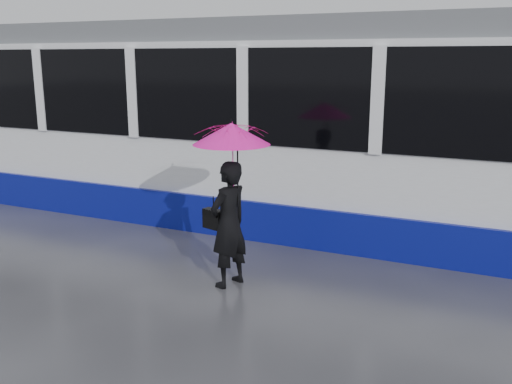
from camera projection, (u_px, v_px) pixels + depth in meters
The scene contains 6 objects.
ground at pixel (292, 280), 7.25m from camera, with size 90.00×90.00×0.00m, color #2E2E34.
rails at pixel (347, 228), 9.45m from camera, with size 34.00×1.51×0.02m.
tram at pixel (303, 127), 9.41m from camera, with size 26.00×2.56×3.35m.
woman at pixel (229, 224), 6.93m from camera, with size 0.57×0.37×1.57m, color black.
umbrella at pixel (232, 149), 6.70m from camera, with size 1.14×1.14×1.06m.
handbag at pixel (214, 219), 7.03m from camera, with size 0.30×0.19×0.42m.
Camera 1 is at (2.46, -6.35, 2.77)m, focal length 40.00 mm.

